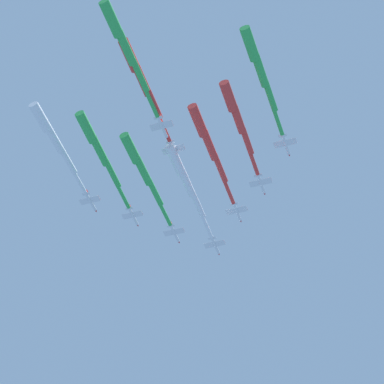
{
  "coord_description": "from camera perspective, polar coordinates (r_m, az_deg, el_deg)",
  "views": [
    {
      "loc": [
        -138.57,
        -63.09,
        -28.64
      ],
      "look_at": [
        0.0,
        0.0,
        178.78
      ],
      "focal_mm": 64.42,
      "sensor_mm": 36.0,
      "label": 1
    }
  ],
  "objects": [
    {
      "name": "jet_starboard_outer",
      "position": [
        234.22,
        5.67,
        9.92
      ],
      "size": [
        52.89,
        9.22,
        3.95
      ],
      "color": "silver"
    },
    {
      "name": "jet_lead",
      "position": [
        253.78,
        -0.44,
        0.74
      ],
      "size": [
        55.02,
        9.66,
        3.85
      ],
      "color": "silver"
    },
    {
      "name": "jet_port_mid",
      "position": [
        250.7,
        -7.66,
        3.35
      ],
      "size": [
        54.01,
        10.07,
        3.88
      ],
      "color": "silver"
    },
    {
      "name": "jet_trail_port",
      "position": [
        234.32,
        -4.14,
        9.12
      ],
      "size": [
        50.99,
        9.26,
        3.82
      ],
      "color": "silver"
    },
    {
      "name": "jet_starboard_mid",
      "position": [
        238.98,
        3.83,
        5.97
      ],
      "size": [
        49.65,
        9.76,
        3.83
      ],
      "color": "silver"
    },
    {
      "name": "jet_starboard_inner",
      "position": [
        247.13,
        1.43,
        3.89
      ],
      "size": [
        54.99,
        9.55,
        3.83
      ],
      "color": "silver"
    },
    {
      "name": "jet_trail_starboard",
      "position": [
        227.82,
        -5.49,
        11.75
      ],
      "size": [
        53.94,
        9.38,
        3.95
      ],
      "color": "silver"
    },
    {
      "name": "jet_port_outer",
      "position": [
        251.64,
        -11.29,
        4.23
      ],
      "size": [
        50.82,
        8.89,
        3.9
      ],
      "color": "silver"
    },
    {
      "name": "jet_port_inner",
      "position": [
        251.0,
        -4.08,
        1.72
      ],
      "size": [
        53.52,
        9.11,
        3.93
      ],
      "color": "silver"
    }
  ]
}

